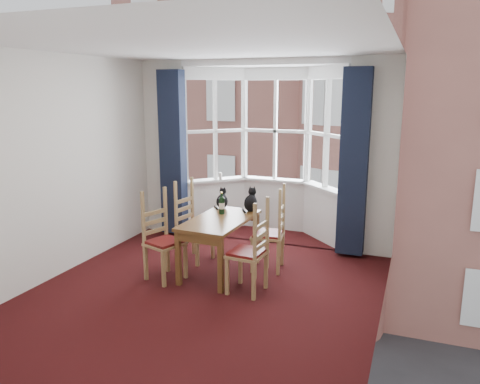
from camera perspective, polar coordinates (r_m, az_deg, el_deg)
The scene contains 21 objects.
floor at distance 5.54m, azimuth -5.17°, elevation -12.81°, with size 4.50×4.50×0.00m, color black.
ceiling at distance 5.03m, azimuth -5.82°, elevation 17.43°, with size 4.50×4.50×0.00m, color white.
wall_left at distance 6.24m, azimuth -22.18°, elevation 2.70°, with size 4.50×4.50×0.00m, color silver.
wall_right at distance 4.59m, azimuth 17.52°, elevation -0.19°, with size 4.50×4.50×0.00m, color silver.
wall_near at distance 3.30m, azimuth -23.14°, elevation -5.47°, with size 4.00×4.00×0.00m, color silver.
wall_back_pier_left at distance 7.83m, azimuth -9.02°, elevation 5.28°, with size 0.70×0.12×2.80m, color silver.
wall_back_pier_right at distance 6.82m, azimuth 15.85°, elevation 3.91°, with size 0.70×0.12×2.80m, color silver.
bay_window at distance 7.63m, azimuth 3.76°, elevation 5.22°, with size 2.76×0.94×2.80m.
curtain_left at distance 7.57m, azimuth -8.17°, elevation 4.68°, with size 0.38×0.22×2.60m, color #161E33.
curtain_right at distance 6.68m, azimuth 13.71°, elevation 3.42°, with size 0.38×0.22×2.60m, color #161E33.
dining_table at distance 6.05m, azimuth -2.47°, elevation -4.20°, with size 0.72×1.28×0.73m.
chair_left_near at distance 6.01m, azimuth -9.71°, elevation -6.01°, with size 0.52×0.53×0.92m.
chair_left_far at distance 6.60m, azimuth -6.14°, elevation -4.21°, with size 0.47×0.49×0.92m.
chair_right_near at distance 5.48m, azimuth 1.72°, elevation -7.68°, with size 0.43×0.45×0.92m.
chair_right_far at distance 6.19m, azimuth 4.25°, elevation -5.31°, with size 0.45×0.47×0.92m.
cat_left at distance 6.53m, azimuth -2.19°, elevation -0.99°, with size 0.19×0.24×0.30m.
cat_right at distance 6.37m, azimuth 1.34°, elevation -1.19°, with size 0.19×0.26×0.34m.
wine_bottle at distance 6.22m, azimuth -2.24°, elevation -1.51°, with size 0.08×0.08×0.30m.
candle_tall at distance 7.85m, azimuth -2.41°, elevation 1.96°, with size 0.06×0.06×0.12m, color white.
street at distance 37.74m, azimuth 17.04°, elevation -0.88°, with size 80.00×80.00×0.00m, color #333335.
tenement_building at distance 18.64m, azimuth 14.27°, elevation 9.76°, with size 18.40×7.80×15.20m.
Camera 1 is at (2.24, -4.48, 2.36)m, focal length 35.00 mm.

